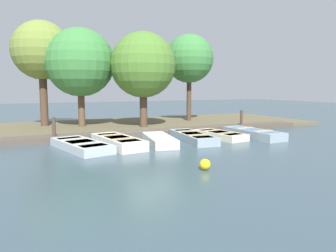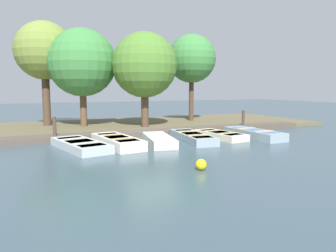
# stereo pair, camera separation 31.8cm
# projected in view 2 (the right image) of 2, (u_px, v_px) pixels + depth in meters

# --- Properties ---
(ground_plane) EXTENTS (80.00, 80.00, 0.00)m
(ground_plane) POSITION_uv_depth(u_px,v_px,m) (153.00, 139.00, 15.11)
(ground_plane) COLOR #384C56
(shore_bank) EXTENTS (8.00, 24.00, 0.18)m
(shore_bank) POSITION_uv_depth(u_px,v_px,m) (123.00, 126.00, 19.64)
(shore_bank) COLOR brown
(shore_bank) RESTS_ON ground_plane
(dock_walkway) EXTENTS (1.08, 18.90, 0.27)m
(dock_walkway) POSITION_uv_depth(u_px,v_px,m) (144.00, 133.00, 16.20)
(dock_walkway) COLOR #51473D
(dock_walkway) RESTS_ON ground_plane
(rowboat_0) EXTENTS (3.53, 1.96, 0.34)m
(rowboat_0) POSITION_uv_depth(u_px,v_px,m) (80.00, 145.00, 12.70)
(rowboat_0) COLOR #B2BCC1
(rowboat_0) RESTS_ON ground_plane
(rowboat_1) EXTENTS (3.34, 1.52, 0.42)m
(rowboat_1) POSITION_uv_depth(u_px,v_px,m) (117.00, 141.00, 13.29)
(rowboat_1) COLOR silver
(rowboat_1) RESTS_ON ground_plane
(rowboat_2) EXTENTS (2.96, 1.46, 0.37)m
(rowboat_2) POSITION_uv_depth(u_px,v_px,m) (159.00, 140.00, 13.82)
(rowboat_2) COLOR silver
(rowboat_2) RESTS_ON ground_plane
(rowboat_3) EXTENTS (3.52, 1.40, 0.37)m
(rowboat_3) POSITION_uv_depth(u_px,v_px,m) (192.00, 137.00, 14.65)
(rowboat_3) COLOR #8C9EA8
(rowboat_3) RESTS_ON ground_plane
(rowboat_4) EXTENTS (2.89, 1.47, 0.33)m
(rowboat_4) POSITION_uv_depth(u_px,v_px,m) (220.00, 135.00, 15.38)
(rowboat_4) COLOR beige
(rowboat_4) RESTS_ON ground_plane
(rowboat_5) EXTENTS (3.40, 1.20, 0.40)m
(rowboat_5) POSITION_uv_depth(u_px,v_px,m) (254.00, 133.00, 15.60)
(rowboat_5) COLOR #8C9EA8
(rowboat_5) RESTS_ON ground_plane
(mooring_post_near) EXTENTS (0.15, 0.15, 1.14)m
(mooring_post_near) POSITION_uv_depth(u_px,v_px,m) (55.00, 129.00, 14.43)
(mooring_post_near) COLOR #47382D
(mooring_post_near) RESTS_ON ground_plane
(mooring_post_far) EXTENTS (0.15, 0.15, 1.14)m
(mooring_post_far) POSITION_uv_depth(u_px,v_px,m) (243.00, 120.00, 18.50)
(mooring_post_far) COLOR #47382D
(mooring_post_far) RESTS_ON ground_plane
(buoy) EXTENTS (0.32, 0.32, 0.32)m
(buoy) POSITION_uv_depth(u_px,v_px,m) (201.00, 165.00, 9.48)
(buoy) COLOR yellow
(buoy) RESTS_ON ground_plane
(park_tree_far_left) EXTENTS (3.31, 3.31, 6.12)m
(park_tree_far_left) POSITION_uv_depth(u_px,v_px,m) (44.00, 51.00, 18.60)
(park_tree_far_left) COLOR #4C3828
(park_tree_far_left) RESTS_ON ground_plane
(park_tree_left) EXTENTS (3.80, 3.80, 5.67)m
(park_tree_left) POSITION_uv_depth(u_px,v_px,m) (82.00, 63.00, 18.28)
(park_tree_left) COLOR brown
(park_tree_left) RESTS_ON ground_plane
(park_tree_center) EXTENTS (3.60, 3.60, 5.42)m
(park_tree_center) POSITION_uv_depth(u_px,v_px,m) (145.00, 65.00, 18.01)
(park_tree_center) COLOR #4C3828
(park_tree_center) RESTS_ON ground_plane
(park_tree_right) EXTENTS (3.18, 3.18, 5.85)m
(park_tree_right) POSITION_uv_depth(u_px,v_px,m) (192.00, 59.00, 21.48)
(park_tree_right) COLOR #4C3828
(park_tree_right) RESTS_ON ground_plane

